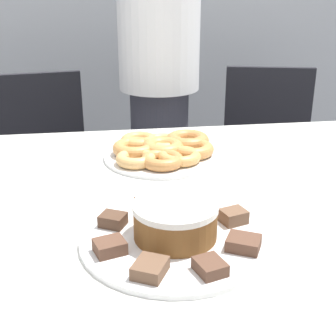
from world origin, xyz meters
name	(u,v)px	position (x,y,z in m)	size (l,w,h in m)	color
table	(185,220)	(0.00, 0.00, 0.68)	(1.72, 1.04, 0.76)	silver
person_standing	(159,73)	(0.04, 0.84, 0.89)	(0.32, 0.32, 1.67)	#383842
office_chair_left	(45,187)	(-0.45, 0.89, 0.41)	(0.50, 0.50, 0.87)	black
office_chair_right	(266,174)	(0.54, 0.88, 0.41)	(0.53, 0.53, 0.87)	black
plate_cake	(175,239)	(-0.06, -0.22, 0.76)	(0.37, 0.37, 0.01)	white
plate_donuts	(163,156)	(-0.02, 0.24, 0.76)	(0.34, 0.34, 0.01)	white
frosted_cake	(175,220)	(-0.06, -0.22, 0.80)	(0.16, 0.16, 0.07)	brown
lamington_0	(110,247)	(-0.19, -0.26, 0.78)	(0.07, 0.06, 0.02)	brown
lamington_1	(150,268)	(-0.12, -0.34, 0.78)	(0.07, 0.08, 0.02)	brown
lamington_2	(210,267)	(-0.02, -0.35, 0.78)	(0.06, 0.06, 0.02)	brown
lamington_3	(244,243)	(0.06, -0.28, 0.78)	(0.08, 0.07, 0.02)	brown
lamington_4	(233,216)	(0.07, -0.18, 0.78)	(0.06, 0.05, 0.03)	brown
lamington_5	(195,202)	(0.00, -0.11, 0.78)	(0.05, 0.06, 0.03)	brown
lamington_6	(148,204)	(-0.10, -0.10, 0.78)	(0.06, 0.06, 0.02)	brown
lamington_7	(113,220)	(-0.18, -0.16, 0.78)	(0.06, 0.06, 0.02)	#513828
donut_0	(163,148)	(-0.02, 0.24, 0.79)	(0.12, 0.12, 0.04)	#D18E4C
donut_1	(187,140)	(0.06, 0.29, 0.79)	(0.13, 0.13, 0.04)	#C68447
donut_2	(163,143)	(-0.01, 0.30, 0.78)	(0.12, 0.12, 0.03)	#E5AD66
donut_3	(139,141)	(-0.08, 0.31, 0.79)	(0.11, 0.11, 0.04)	tan
donut_4	(135,148)	(-0.10, 0.25, 0.79)	(0.13, 0.13, 0.04)	#D18E4C
donut_5	(136,159)	(-0.11, 0.17, 0.78)	(0.11, 0.11, 0.03)	#E5AD66
donut_6	(162,160)	(-0.04, 0.15, 0.78)	(0.12, 0.12, 0.03)	#C68447
donut_7	(179,156)	(0.01, 0.17, 0.78)	(0.12, 0.12, 0.03)	tan
donut_8	(192,149)	(0.06, 0.22, 0.79)	(0.12, 0.12, 0.03)	#D18E4C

